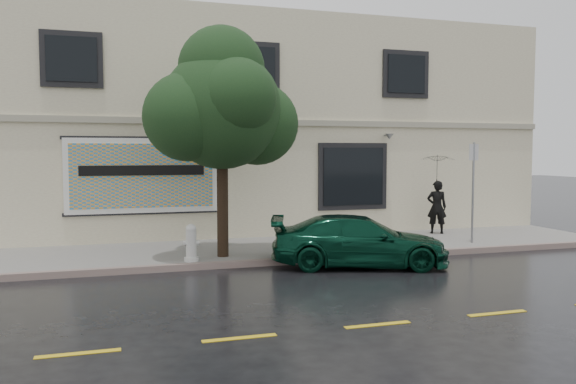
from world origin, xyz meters
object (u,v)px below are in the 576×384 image
object	(u,v)px
car	(359,241)
pedestrian	(437,207)
street_tree	(222,110)
fire_hydrant	(191,243)

from	to	relation	value
car	pedestrian	xyz separation A→B (m)	(4.13, 3.34, 0.38)
pedestrian	street_tree	size ratio (longest dim) A/B	0.33
car	fire_hydrant	xyz separation A→B (m)	(-3.84, 1.00, -0.03)
car	street_tree	xyz separation A→B (m)	(-3.02, 1.40, 3.12)
pedestrian	street_tree	world-z (taller)	street_tree
car	fire_hydrant	size ratio (longest dim) A/B	4.72
fire_hydrant	car	bearing A→B (deg)	-19.50
car	street_tree	world-z (taller)	street_tree
street_tree	fire_hydrant	bearing A→B (deg)	-154.04
car	pedestrian	distance (m)	5.32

